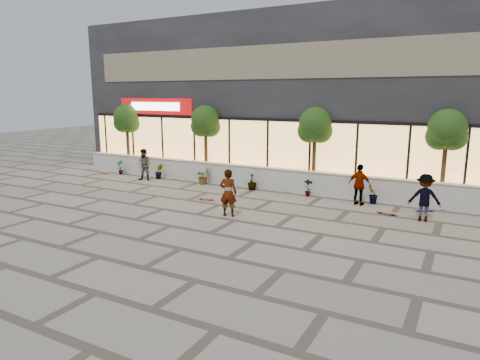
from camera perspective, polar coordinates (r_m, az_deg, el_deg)
The scene contains 21 objects.
ground at distance 15.07m, azimuth -9.24°, elevation -6.07°, with size 80.00×80.00×0.00m, color gray.
planter_wall at distance 20.75m, azimuth 2.56°, elevation 0.37°, with size 22.00×0.42×1.04m.
retail_building at distance 25.41m, azimuth 8.15°, elevation 10.74°, with size 24.00×9.17×8.50m.
shrub_a at distance 25.19m, azimuth -15.69°, elevation 1.65°, with size 0.43×0.29×0.81m, color #1B3912.
shrub_b at distance 23.35m, azimuth -10.73°, elevation 1.13°, with size 0.45×0.36×0.81m, color #1B3912.
shrub_c at distance 21.71m, azimuth -4.98°, elevation 0.52°, with size 0.73×0.63×0.81m, color #1B3912.
shrub_d at distance 20.33m, azimuth 1.63°, elevation -0.19°, with size 0.45×0.45×0.81m, color #1B3912.
shrub_e at distance 19.26m, azimuth 9.08°, elevation -0.98°, with size 0.43×0.29×0.81m, color #1B3912.
shrub_f at distance 18.55m, azimuth 17.26°, elevation -1.84°, with size 0.45×0.36×0.81m, color #1B3912.
tree_west at distance 26.15m, azimuth -14.88°, elevation 7.73°, with size 1.60×1.50×3.92m.
tree_midwest at distance 22.75m, azimuth -4.62°, elevation 7.58°, with size 1.60×1.50×3.92m.
tree_mideast at distance 20.12m, azimuth 9.97°, elevation 6.95°, with size 1.60×1.50×3.92m.
tree_east at distance 19.11m, azimuth 25.87°, elevation 5.76°, with size 1.60×1.50×3.92m.
skater_center at distance 15.85m, azimuth -1.57°, elevation -1.71°, with size 0.65×0.43×1.79m, color silver.
skater_left at distance 22.98m, azimuth -12.58°, elevation 1.99°, with size 0.81×0.63×1.68m, color tan.
skater_right_near at distance 18.09m, azimuth 15.66°, elevation -0.63°, with size 1.00×0.41×1.70m, color white.
skater_right_far at distance 16.61m, azimuth 23.39°, elevation -2.17°, with size 1.11×0.64×1.71m, color maroon.
skateboard_center at distance 18.47m, azimuth -4.54°, elevation -2.46°, with size 0.77×0.32×0.09m.
skateboard_left at distance 25.74m, azimuth -17.71°, elevation 0.97°, with size 0.71×0.40×0.08m.
skateboard_right_near at distance 17.18m, azimuth 18.95°, elevation -4.10°, with size 0.82×0.34×0.10m.
skateboard_right_far at distance 18.12m, azimuth 23.40°, elevation -3.64°, with size 0.77×0.56×0.09m.
Camera 1 is at (8.88, -11.33, 4.49)m, focal length 32.00 mm.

